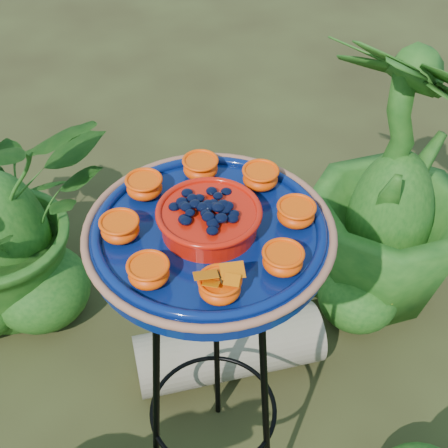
{
  "coord_description": "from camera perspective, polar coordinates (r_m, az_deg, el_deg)",
  "views": [
    {
      "loc": [
        -0.13,
        -0.94,
        1.76
      ],
      "look_at": [
        0.06,
        -0.11,
        0.98
      ],
      "focal_mm": 50.0,
      "sensor_mm": 36.0,
      "label": 1
    }
  ],
  "objects": [
    {
      "name": "ground_plane",
      "position": [
        2.0,
        -2.6,
        -19.08
      ],
      "size": [
        20.0,
        20.0,
        0.0
      ],
      "primitive_type": "plane",
      "color": "black",
      "rests_on": "ground"
    },
    {
      "name": "tripod_stand",
      "position": [
        1.48,
        -1.1,
        -11.89
      ],
      "size": [
        0.41,
        0.41,
        0.91
      ],
      "rotation": [
        0.0,
        0.0,
        -0.27
      ],
      "color": "black",
      "rests_on": "ground"
    },
    {
      "name": "feeder_dish",
      "position": [
        1.18,
        -1.35,
        -0.57
      ],
      "size": [
        0.57,
        0.57,
        0.11
      ],
      "rotation": [
        0.0,
        0.0,
        -0.27
      ],
      "color": "#071854",
      "rests_on": "tripod_stand"
    },
    {
      "name": "driftwood_log",
      "position": [
        2.06,
        0.46,
        -11.32
      ],
      "size": [
        0.6,
        0.21,
        0.2
      ],
      "primitive_type": "cylinder",
      "rotation": [
        0.0,
        1.57,
        0.02
      ],
      "color": "gray",
      "rests_on": "ground"
    },
    {
      "name": "shrub_back_left",
      "position": [
        2.17,
        -19.81,
        1.09
      ],
      "size": [
        0.9,
        0.83,
        0.81
      ],
      "primitive_type": "imported",
      "rotation": [
        0.0,
        0.0,
        0.32
      ],
      "color": "#164813",
      "rests_on": "ground"
    },
    {
      "name": "shrub_back_right",
      "position": [
        2.09,
        15.63,
        3.91
      ],
      "size": [
        0.79,
        0.79,
        1.02
      ],
      "primitive_type": "imported",
      "rotation": [
        0.0,
        0.0,
        2.15
      ],
      "color": "#164813",
      "rests_on": "ground"
    }
  ]
}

